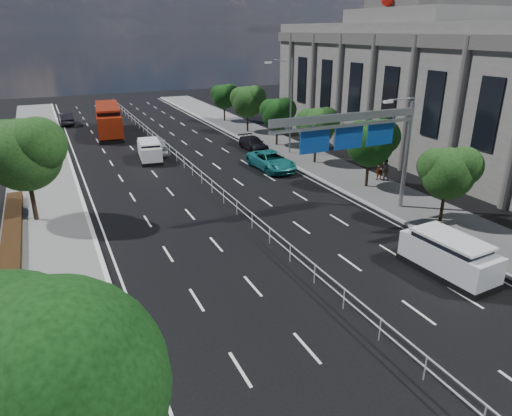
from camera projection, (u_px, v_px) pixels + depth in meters
ground at (366, 329)px, 18.63m from camera, size 160.00×160.00×0.00m
kerb_near at (145, 398)px, 15.06m from camera, size 0.25×140.00×0.15m
median_fence at (195, 172)px, 37.41m from camera, size 0.05×85.00×1.02m
hedge_near at (4, 339)px, 17.47m from camera, size 1.00×36.00×0.44m
toilet_sign at (69, 342)px, 13.24m from camera, size 1.62×0.18×4.34m
overhead_gantry at (360, 132)px, 27.71m from camera, size 10.24×0.38×7.45m
streetlight_far at (288, 100)px, 42.79m from camera, size 2.78×2.40×9.00m
civic_hall at (428, 86)px, 44.23m from camera, size 14.40×36.00×14.35m
near_tree_back at (25, 151)px, 27.40m from camera, size 4.84×4.51×6.69m
far_tree_c at (449, 170)px, 27.69m from camera, size 3.52×3.28×4.94m
far_tree_d at (371, 141)px, 33.92m from camera, size 3.85×3.59×5.34m
far_tree_e at (317, 125)px, 40.29m from camera, size 3.63×3.38×5.13m
far_tree_f at (278, 112)px, 46.64m from camera, size 3.52×3.28×5.02m
far_tree_g at (248, 100)px, 52.87m from camera, size 3.96×3.69×5.45m
far_tree_h at (224, 95)px, 59.32m from camera, size 3.41×3.18×4.91m
white_minivan at (150, 151)px, 42.23m from camera, size 2.35×4.51×1.88m
red_bus at (109, 119)px, 52.79m from camera, size 3.83×11.33×3.32m
near_car_silver at (156, 145)px, 44.72m from camera, size 2.66×5.25×1.71m
near_car_dark at (66, 119)px, 58.33m from camera, size 1.60×4.52×1.49m
silver_minivan at (449, 256)px, 22.51m from camera, size 2.36×4.95×2.00m
parked_car_teal at (271, 161)px, 39.57m from camera, size 2.74×5.65×1.55m
parked_car_dark at (253, 144)px, 46.14m from camera, size 1.83×4.43×1.28m
pedestrian_a at (379, 168)px, 36.40m from camera, size 0.71×0.49×1.89m
pedestrian_b at (385, 170)px, 36.26m from camera, size 0.98×0.84×1.76m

